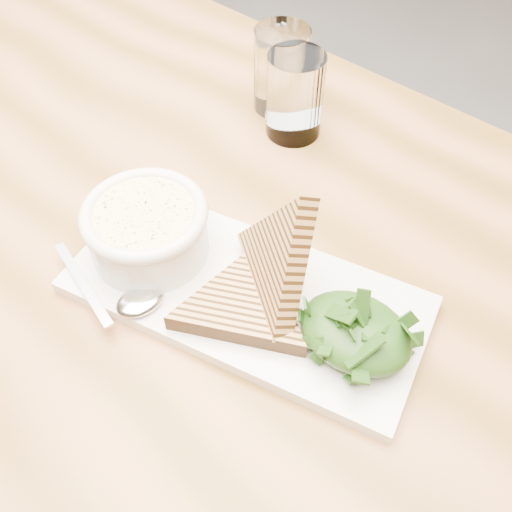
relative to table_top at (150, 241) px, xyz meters
The scene contains 15 objects.
floor 0.75m from the table_top, 156.60° to the left, with size 6.00×6.00×0.00m, color #605E5B.
table_top is the anchor object (origin of this frame).
table_leg_bl 0.81m from the table_top, 147.41° to the left, with size 0.06×0.06×0.69m, color #A56B3D.
platter 0.15m from the table_top, ahead, with size 0.37×0.16×0.02m, color white.
soup_bowl 0.08m from the table_top, 41.66° to the right, with size 0.12×0.12×0.05m, color white.
soup 0.10m from the table_top, 41.66° to the right, with size 0.10×0.10×0.01m, color #F7D993.
bowl_rim 0.10m from the table_top, 41.66° to the right, with size 0.13×0.13×0.01m, color white.
sandwich_flat 0.17m from the table_top, 13.87° to the right, with size 0.16×0.16×0.02m, color #B2814B, non-canonical shape.
sandwich_lean 0.20m from the table_top, ahead, with size 0.16×0.16×0.09m, color #B2814B, non-canonical shape.
salad_base 0.28m from the table_top, ahead, with size 0.11×0.08×0.04m, color black.
arugula_pile 0.28m from the table_top, ahead, with size 0.11×0.10×0.05m, color #275516, non-canonical shape.
spoon_bowl 0.12m from the table_top, 52.20° to the right, with size 0.04×0.05×0.01m, color silver.
spoon_handle 0.11m from the table_top, 86.42° to the right, with size 0.12×0.01×0.00m, color silver.
glass_near 0.26m from the table_top, 79.15° to the left, with size 0.07×0.07×0.11m, color white.
glass_far 0.29m from the table_top, 89.52° to the left, with size 0.07×0.07×0.11m, color white.
Camera 1 is at (0.56, -0.39, 1.22)m, focal length 40.00 mm.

